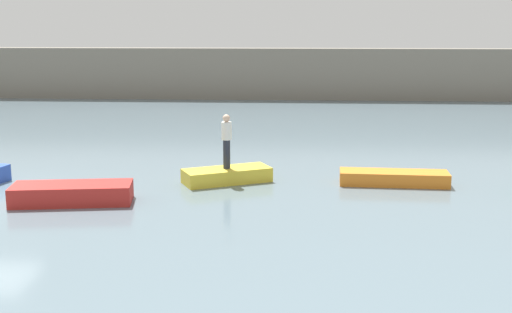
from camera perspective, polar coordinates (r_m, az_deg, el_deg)
name	(u,v)px	position (r m, az deg, el deg)	size (l,w,h in m)	color
embankment_wall	(155,73)	(43.60, -8.56, 7.00)	(80.00, 1.20, 3.19)	gray
rowboat_red	(72,194)	(19.29, -15.32, -3.05)	(3.25, 1.19, 0.54)	red
rowboat_yellow	(227,175)	(20.96, -2.48, -1.61)	(2.69, 1.03, 0.45)	gold
rowboat_orange	(394,178)	(21.10, 11.60, -1.79)	(3.29, 0.94, 0.42)	orange
person_white_shirt	(227,138)	(20.73, -2.51, 1.54)	(0.32, 0.32, 1.69)	#232838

